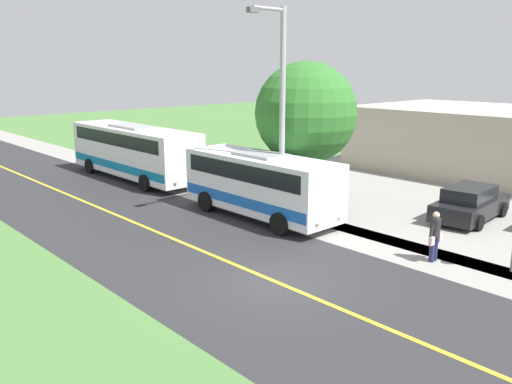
{
  "coord_description": "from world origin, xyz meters",
  "views": [
    {
      "loc": [
        10.52,
        10.7,
        6.39
      ],
      "look_at": [
        -3.5,
        -4.62,
        1.4
      ],
      "focal_mm": 37.17,
      "sensor_mm": 36.0,
      "label": 1
    }
  ],
  "objects_px": {
    "transit_bus_rear": "(134,150)",
    "street_light_pole": "(280,107)",
    "pedestrian_with_bags": "(435,235)",
    "tree_curbside": "(306,113)",
    "shuttle_bus_front": "(261,182)",
    "parked_car_near": "(470,204)"
  },
  "relations": [
    {
      "from": "tree_curbside",
      "to": "pedestrian_with_bags",
      "type": "bearing_deg",
      "value": 73.88
    },
    {
      "from": "parked_car_near",
      "to": "pedestrian_with_bags",
      "type": "bearing_deg",
      "value": 15.17
    },
    {
      "from": "transit_bus_rear",
      "to": "parked_car_near",
      "type": "height_order",
      "value": "transit_bus_rear"
    },
    {
      "from": "shuttle_bus_front",
      "to": "street_light_pole",
      "type": "height_order",
      "value": "street_light_pole"
    },
    {
      "from": "pedestrian_with_bags",
      "to": "parked_car_near",
      "type": "distance_m",
      "value": 5.85
    },
    {
      "from": "shuttle_bus_front",
      "to": "street_light_pole",
      "type": "distance_m",
      "value": 3.3
    },
    {
      "from": "street_light_pole",
      "to": "parked_car_near",
      "type": "relative_size",
      "value": 1.91
    },
    {
      "from": "transit_bus_rear",
      "to": "street_light_pole",
      "type": "distance_m",
      "value": 11.85
    },
    {
      "from": "shuttle_bus_front",
      "to": "parked_car_near",
      "type": "bearing_deg",
      "value": 135.17
    },
    {
      "from": "shuttle_bus_front",
      "to": "tree_curbside",
      "type": "xyz_separation_m",
      "value": [
        -2.93,
        -0.15,
        2.72
      ]
    },
    {
      "from": "pedestrian_with_bags",
      "to": "street_light_pole",
      "type": "height_order",
      "value": "street_light_pole"
    },
    {
      "from": "pedestrian_with_bags",
      "to": "street_light_pole",
      "type": "xyz_separation_m",
      "value": [
        0.22,
        -7.05,
        3.81
      ]
    },
    {
      "from": "transit_bus_rear",
      "to": "pedestrian_with_bags",
      "type": "xyz_separation_m",
      "value": [
        -0.56,
        18.5,
        -0.77
      ]
    },
    {
      "from": "shuttle_bus_front",
      "to": "parked_car_near",
      "type": "relative_size",
      "value": 1.69
    },
    {
      "from": "shuttle_bus_front",
      "to": "transit_bus_rear",
      "type": "xyz_separation_m",
      "value": [
        -0.08,
        -10.73,
        0.15
      ]
    },
    {
      "from": "street_light_pole",
      "to": "pedestrian_with_bags",
      "type": "bearing_deg",
      "value": 91.82
    },
    {
      "from": "street_light_pole",
      "to": "shuttle_bus_front",
      "type": "bearing_deg",
      "value": -59.98
    },
    {
      "from": "transit_bus_rear",
      "to": "parked_car_near",
      "type": "bearing_deg",
      "value": 110.07
    },
    {
      "from": "shuttle_bus_front",
      "to": "street_light_pole",
      "type": "relative_size",
      "value": 0.89
    },
    {
      "from": "shuttle_bus_front",
      "to": "parked_car_near",
      "type": "distance_m",
      "value": 8.9
    },
    {
      "from": "pedestrian_with_bags",
      "to": "tree_curbside",
      "type": "height_order",
      "value": "tree_curbside"
    },
    {
      "from": "street_light_pole",
      "to": "transit_bus_rear",
      "type": "bearing_deg",
      "value": -88.32
    }
  ]
}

